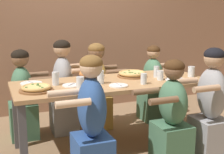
# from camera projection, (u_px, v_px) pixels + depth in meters

# --- Properties ---
(ground_plane) EXTENTS (18.00, 18.00, 0.00)m
(ground_plane) POSITION_uv_depth(u_px,v_px,m) (112.00, 146.00, 3.55)
(ground_plane) COLOR #896B4C
(ground_plane) RESTS_ON ground
(restaurant_back_panel) EXTENTS (10.00, 0.06, 3.20)m
(restaurant_back_panel) POSITION_uv_depth(u_px,v_px,m) (74.00, 4.00, 4.61)
(restaurant_back_panel) COLOR #9E7056
(restaurant_back_panel) RESTS_ON ground
(dining_table) EXTENTS (2.12, 0.82, 0.75)m
(dining_table) POSITION_uv_depth(u_px,v_px,m) (112.00, 89.00, 3.41)
(dining_table) COLOR tan
(dining_table) RESTS_ON ground
(pizza_board_main) EXTENTS (0.35, 0.35, 0.06)m
(pizza_board_main) POSITION_uv_depth(u_px,v_px,m) (132.00, 74.00, 3.64)
(pizza_board_main) COLOR brown
(pizza_board_main) RESTS_ON dining_table
(pizza_board_second) EXTENTS (0.33, 0.33, 0.05)m
(pizza_board_second) POSITION_uv_depth(u_px,v_px,m) (36.00, 88.00, 2.99)
(pizza_board_second) COLOR brown
(pizza_board_second) RESTS_ON dining_table
(skillet_bowl) EXTENTS (0.31, 0.21, 0.11)m
(skillet_bowl) POSITION_uv_depth(u_px,v_px,m) (88.00, 75.00, 3.49)
(skillet_bowl) COLOR black
(skillet_bowl) RESTS_ON dining_table
(empty_plate_a) EXTENTS (0.20, 0.20, 0.02)m
(empty_plate_a) POSITION_uv_depth(u_px,v_px,m) (118.00, 85.00, 3.19)
(empty_plate_a) COLOR white
(empty_plate_a) RESTS_ON dining_table
(empty_plate_b) EXTENTS (0.23, 0.23, 0.02)m
(empty_plate_b) POSITION_uv_depth(u_px,v_px,m) (31.00, 83.00, 3.29)
(empty_plate_b) COLOR white
(empty_plate_b) RESTS_ON dining_table
(empty_plate_c) EXTENTS (0.24, 0.24, 0.02)m
(empty_plate_c) POSITION_uv_depth(u_px,v_px,m) (176.00, 80.00, 3.46)
(empty_plate_c) COLOR white
(empty_plate_c) RESTS_ON dining_table
(empty_plate_d) EXTENTS (0.19, 0.19, 0.02)m
(empty_plate_d) POSITION_uv_depth(u_px,v_px,m) (71.00, 85.00, 3.20)
(empty_plate_d) COLOR white
(empty_plate_d) RESTS_ON dining_table
(drinking_glass_a) EXTENTS (0.08, 0.08, 0.12)m
(drinking_glass_a) POSITION_uv_depth(u_px,v_px,m) (191.00, 72.00, 3.63)
(drinking_glass_a) COLOR silver
(drinking_glass_a) RESTS_ON dining_table
(drinking_glass_b) EXTENTS (0.08, 0.08, 0.12)m
(drinking_glass_b) POSITION_uv_depth(u_px,v_px,m) (80.00, 84.00, 3.06)
(drinking_glass_b) COLOR silver
(drinking_glass_b) RESTS_ON dining_table
(drinking_glass_c) EXTENTS (0.07, 0.07, 0.14)m
(drinking_glass_c) POSITION_uv_depth(u_px,v_px,m) (101.00, 78.00, 3.28)
(drinking_glass_c) COLOR silver
(drinking_glass_c) RESTS_ON dining_table
(drinking_glass_d) EXTENTS (0.07, 0.07, 0.14)m
(drinking_glass_d) POSITION_uv_depth(u_px,v_px,m) (55.00, 79.00, 3.22)
(drinking_glass_d) COLOR silver
(drinking_glass_d) RESTS_ON dining_table
(drinking_glass_e) EXTENTS (0.07, 0.07, 0.13)m
(drinking_glass_e) POSITION_uv_depth(u_px,v_px,m) (156.00, 72.00, 3.60)
(drinking_glass_e) COLOR silver
(drinking_glass_e) RESTS_ON dining_table
(drinking_glass_f) EXTENTS (0.06, 0.06, 0.11)m
(drinking_glass_f) POSITION_uv_depth(u_px,v_px,m) (144.00, 79.00, 3.27)
(drinking_glass_f) COLOR silver
(drinking_glass_f) RESTS_ON dining_table
(drinking_glass_g) EXTENTS (0.07, 0.07, 0.10)m
(drinking_glass_g) POSITION_uv_depth(u_px,v_px,m) (160.00, 76.00, 3.46)
(drinking_glass_g) COLOR silver
(drinking_glass_g) RESTS_ON dining_table
(drinking_glass_h) EXTENTS (0.06, 0.06, 0.12)m
(drinking_glass_h) POSITION_uv_depth(u_px,v_px,m) (91.00, 84.00, 3.03)
(drinking_glass_h) COLOR silver
(drinking_glass_h) RESTS_ON dining_table
(diner_far_right) EXTENTS (0.51, 0.40, 1.05)m
(diner_far_right) POSITION_uv_depth(u_px,v_px,m) (153.00, 87.00, 4.34)
(diner_far_right) COLOR #477556
(diner_far_right) RESTS_ON ground
(diner_near_midright) EXTENTS (0.51, 0.40, 1.07)m
(diner_near_midright) POSITION_uv_depth(u_px,v_px,m) (172.00, 118.00, 3.01)
(diner_near_midright) COLOR #477556
(diner_near_midright) RESTS_ON ground
(diner_far_left) EXTENTS (0.51, 0.40, 1.07)m
(diner_far_left) POSITION_uv_depth(u_px,v_px,m) (23.00, 98.00, 3.70)
(diner_far_left) COLOR #477556
(diner_far_left) RESTS_ON ground
(diner_near_right) EXTENTS (0.51, 0.40, 1.16)m
(diner_near_right) POSITION_uv_depth(u_px,v_px,m) (210.00, 108.00, 3.17)
(diner_near_right) COLOR #99999E
(diner_near_right) RESTS_ON ground
(diner_near_midleft) EXTENTS (0.51, 0.40, 1.15)m
(diner_near_midleft) POSITION_uv_depth(u_px,v_px,m) (92.00, 126.00, 2.71)
(diner_near_midleft) COLOR #2D5193
(diner_near_midleft) RESTS_ON ground
(diner_far_midleft) EXTENTS (0.51, 0.40, 1.17)m
(diner_far_midleft) POSITION_uv_depth(u_px,v_px,m) (64.00, 90.00, 3.87)
(diner_far_midleft) COLOR #99999E
(diner_far_midleft) RESTS_ON ground
(diner_far_center) EXTENTS (0.51, 0.40, 1.11)m
(diner_far_center) POSITION_uv_depth(u_px,v_px,m) (97.00, 89.00, 4.03)
(diner_far_center) COLOR gold
(diner_far_center) RESTS_ON ground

